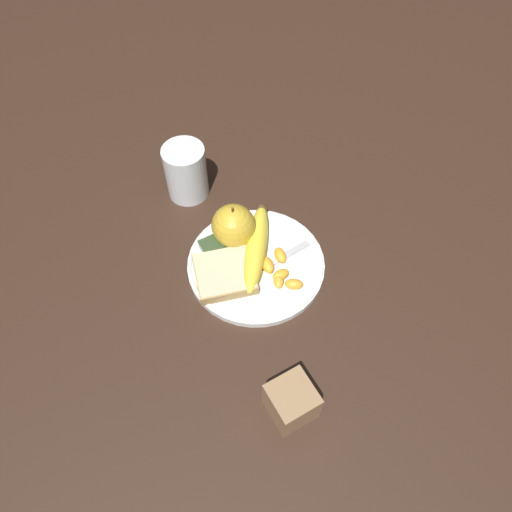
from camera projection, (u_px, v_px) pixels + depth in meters
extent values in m
plane|color=#332116|center=(256.00, 266.00, 0.86)|extent=(3.00, 3.00, 0.00)
cylinder|color=white|center=(256.00, 265.00, 0.86)|extent=(0.24, 0.24, 0.01)
torus|color=white|center=(256.00, 263.00, 0.85)|extent=(0.23, 0.23, 0.01)
cylinder|color=silver|center=(186.00, 172.00, 0.92)|extent=(0.08, 0.08, 0.11)
cylinder|color=yellow|center=(187.00, 175.00, 0.92)|extent=(0.07, 0.07, 0.09)
sphere|color=gold|center=(233.00, 226.00, 0.85)|extent=(0.08, 0.08, 0.08)
cylinder|color=brown|center=(233.00, 210.00, 0.82)|extent=(0.00, 0.00, 0.01)
ellipsoid|color=yellow|center=(256.00, 247.00, 0.85)|extent=(0.14, 0.17, 0.04)
sphere|color=#473319|center=(262.00, 209.00, 0.90)|extent=(0.02, 0.02, 0.02)
cube|color=#AB8751|center=(223.00, 272.00, 0.83)|extent=(0.12, 0.11, 0.02)
cube|color=beige|center=(223.00, 272.00, 0.83)|extent=(0.11, 0.11, 0.02)
cube|color=#B2B2B7|center=(280.00, 258.00, 0.86)|extent=(0.12, 0.02, 0.00)
cube|color=#B2B2B7|center=(239.00, 281.00, 0.83)|extent=(0.05, 0.03, 0.00)
cube|color=silver|center=(214.00, 247.00, 0.86)|extent=(0.04, 0.03, 0.02)
cube|color=#334728|center=(213.00, 243.00, 0.85)|extent=(0.04, 0.04, 0.00)
ellipsoid|color=#F9A32D|center=(279.00, 281.00, 0.82)|extent=(0.03, 0.03, 0.02)
ellipsoid|color=#F9A32D|center=(248.00, 271.00, 0.83)|extent=(0.03, 0.04, 0.02)
ellipsoid|color=#F9A32D|center=(281.00, 275.00, 0.83)|extent=(0.03, 0.02, 0.02)
ellipsoid|color=#F9A32D|center=(256.00, 261.00, 0.84)|extent=(0.03, 0.03, 0.02)
ellipsoid|color=#F9A32D|center=(294.00, 284.00, 0.82)|extent=(0.04, 0.03, 0.02)
ellipsoid|color=#F9A32D|center=(280.00, 255.00, 0.85)|extent=(0.02, 0.03, 0.02)
ellipsoid|color=#F9A32D|center=(267.00, 265.00, 0.84)|extent=(0.03, 0.04, 0.02)
cube|color=#93704C|center=(291.00, 401.00, 0.70)|extent=(0.06, 0.06, 0.06)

